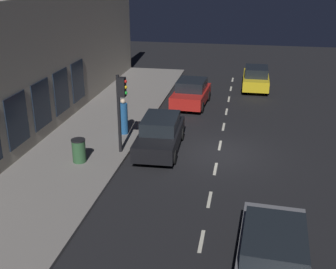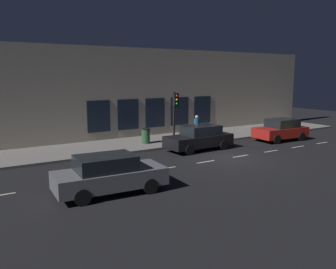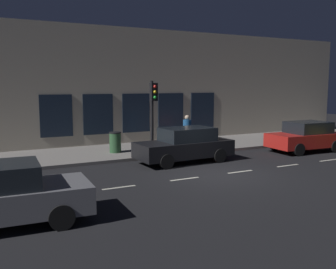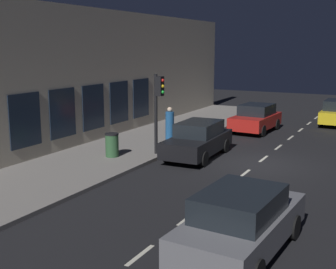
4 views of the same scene
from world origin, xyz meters
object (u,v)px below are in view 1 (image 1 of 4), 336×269
trash_bin (79,150)px  parked_car_1 (191,93)px  parked_car_0 (256,78)px  parked_car_2 (273,254)px  parked_car_3 (160,134)px  pedestrian_0 (124,118)px  traffic_light (121,101)px

trash_bin → parked_car_1: bearing=-110.9°
parked_car_0 → parked_car_2: size_ratio=0.92×
parked_car_3 → pedestrian_0: bearing=-34.5°
parked_car_1 → pedestrian_0: (2.62, 5.71, 0.19)m
parked_car_1 → parked_car_2: bearing=108.9°
traffic_light → parked_car_1: traffic_light is taller
traffic_light → parked_car_0: traffic_light is taller
parked_car_1 → pedestrian_0: bearing=68.5°
traffic_light → parked_car_1: bearing=-104.3°
traffic_light → parked_car_3: 2.51m
parked_car_1 → parked_car_2: (-4.28, 15.18, 0.00)m
parked_car_0 → parked_car_2: 19.78m
parked_car_2 → parked_car_1: bearing=109.0°
parked_car_1 → trash_bin: (3.56, 9.30, -0.12)m
parked_car_1 → parked_car_3: size_ratio=0.90×
parked_car_1 → traffic_light: bearing=78.9°
parked_car_0 → parked_car_3: bearing=-110.6°
parked_car_2 → parked_car_3: same height
parked_car_3 → pedestrian_0: size_ratio=2.49×
parked_car_0 → parked_car_2: (-0.38, 19.78, 0.00)m
parked_car_0 → pedestrian_0: size_ratio=2.32×
traffic_light → parked_car_3: traffic_light is taller
parked_car_1 → trash_bin: bearing=72.2°
parked_car_1 → parked_car_3: same height
parked_car_0 → parked_car_1: same height
parked_car_0 → parked_car_3: size_ratio=0.93×
parked_car_2 → trash_bin: bearing=146.4°
parked_car_1 → parked_car_2: size_ratio=0.89×
parked_car_2 → trash_bin: 9.80m
parked_car_0 → pedestrian_0: bearing=-122.3°
parked_car_0 → pedestrian_0: pedestrian_0 is taller
traffic_light → trash_bin: size_ratio=3.45×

